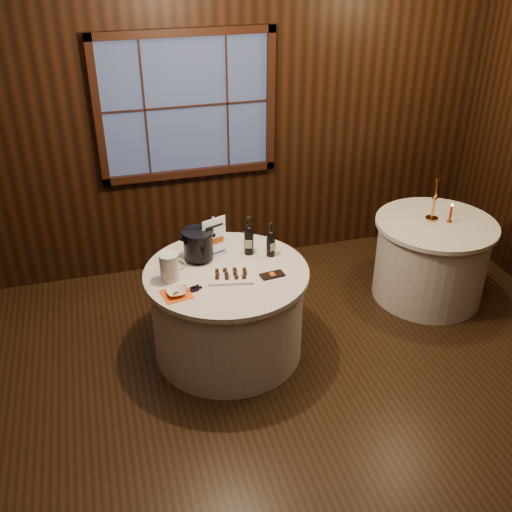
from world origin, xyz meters
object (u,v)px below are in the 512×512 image
object	(u,v)px
grape_bunch	(196,288)
ice_bucket	(198,245)
port_bottle_right	(271,242)
port_bottle_left	(249,238)
glass_pitcher	(169,267)
main_table	(227,311)
chocolate_box	(272,275)
side_table	(431,259)
red_candle	(450,215)
chocolate_plate	(231,275)
sign_stand	(214,242)
cracker_bowl	(176,292)
brass_candlestick	(434,205)

from	to	relation	value
grape_bunch	ice_bucket	bearing A→B (deg)	76.23
port_bottle_right	grape_bunch	bearing A→B (deg)	-168.64
grape_bunch	port_bottle_left	bearing A→B (deg)	39.44
ice_bucket	glass_pitcher	bearing A→B (deg)	-138.48
port_bottle_left	glass_pitcher	world-z (taller)	port_bottle_left
main_table	chocolate_box	xyz separation A→B (m)	(0.32, -0.17, 0.39)
port_bottle_right	side_table	bearing A→B (deg)	-9.82
port_bottle_right	red_candle	world-z (taller)	port_bottle_right
glass_pitcher	red_candle	bearing A→B (deg)	4.54
ice_bucket	red_candle	bearing A→B (deg)	1.06
ice_bucket	chocolate_plate	size ratio (longest dim) A/B	0.68
sign_stand	chocolate_plate	world-z (taller)	sign_stand
port_bottle_left	port_bottle_right	bearing A→B (deg)	-7.59
sign_stand	glass_pitcher	distance (m)	0.48
port_bottle_right	cracker_bowl	world-z (taller)	port_bottle_right
sign_stand	brass_candlestick	xyz separation A→B (m)	(2.02, 0.09, 0.03)
chocolate_plate	chocolate_box	distance (m)	0.31
sign_stand	chocolate_box	xyz separation A→B (m)	(0.36, -0.43, -0.11)
sign_stand	ice_bucket	distance (m)	0.14
port_bottle_right	cracker_bowl	bearing A→B (deg)	-172.04
port_bottle_left	chocolate_plate	distance (m)	0.41
ice_bucket	glass_pitcher	world-z (taller)	ice_bucket
main_table	chocolate_plate	world-z (taller)	chocolate_plate
main_table	grape_bunch	world-z (taller)	grape_bunch
chocolate_plate	glass_pitcher	size ratio (longest dim) A/B	1.71
side_table	main_table	bearing A→B (deg)	-171.47
sign_stand	cracker_bowl	xyz separation A→B (m)	(-0.39, -0.49, -0.10)
chocolate_box	main_table	bearing A→B (deg)	145.40
side_table	ice_bucket	distance (m)	2.23
grape_bunch	side_table	bearing A→B (deg)	12.64
ice_bucket	chocolate_box	size ratio (longest dim) A/B	1.40
side_table	ice_bucket	size ratio (longest dim) A/B	4.24
ice_bucket	sign_stand	bearing A→B (deg)	16.02
ice_bucket	chocolate_box	distance (m)	0.64
port_bottle_right	glass_pitcher	size ratio (longest dim) A/B	1.32
sign_stand	port_bottle_left	world-z (taller)	sign_stand
main_table	port_bottle_left	xyz separation A→B (m)	(0.24, 0.21, 0.52)
cracker_bowl	side_table	bearing A→B (deg)	12.24
cracker_bowl	red_candle	size ratio (longest dim) A/B	0.76
sign_stand	brass_candlestick	size ratio (longest dim) A/B	0.84
port_bottle_right	cracker_bowl	xyz separation A→B (m)	(-0.82, -0.36, -0.10)
main_table	chocolate_box	size ratio (longest dim) A/B	7.04
cracker_bowl	glass_pitcher	bearing A→B (deg)	92.62
main_table	ice_bucket	xyz separation A→B (m)	(-0.17, 0.23, 0.52)
port_bottle_right	chocolate_box	size ratio (longest dim) A/B	1.59
sign_stand	ice_bucket	bearing A→B (deg)	174.90
main_table	sign_stand	size ratio (longest dim) A/B	3.77
main_table	brass_candlestick	size ratio (longest dim) A/B	3.16
side_table	sign_stand	distance (m)	2.10
grape_bunch	cracker_bowl	bearing A→B (deg)	-174.01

